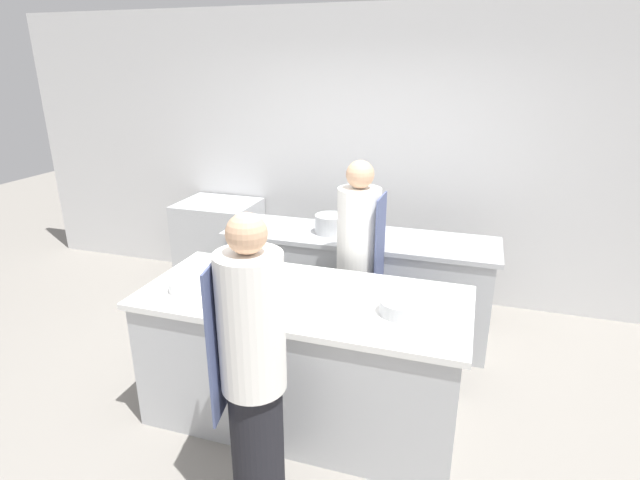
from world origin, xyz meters
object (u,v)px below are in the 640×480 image
chef_at_prep_near (253,373)px  bowl_mixing_large (189,285)px  stockpot (331,224)px  oven_range (220,244)px  bottle_vinegar (250,303)px  chef_at_stove (358,265)px  bottle_wine (213,294)px  bowl_prep_small (401,307)px  bottle_olive_oil (253,265)px

chef_at_prep_near → bowl_mixing_large: bearing=38.7°
chef_at_prep_near → stockpot: chef_at_prep_near is taller
chef_at_prep_near → bowl_mixing_large: 0.98m
oven_range → bottle_vinegar: bottle_vinegar is taller
chef_at_stove → bottle_wine: bearing=-26.7°
bowl_prep_small → bottle_wine: bearing=-163.8°
chef_at_prep_near → bowl_mixing_large: (-0.74, 0.63, 0.09)m
chef_at_prep_near → bottle_wine: 0.64m
bowl_prep_small → oven_range: bearing=140.6°
chef_at_stove → bottle_olive_oil: bearing=-40.0°
oven_range → bowl_prep_small: bowl_prep_small is taller
bottle_wine → bottle_olive_oil: bearing=86.1°
chef_at_prep_near → bottle_wine: bearing=35.5°
oven_range → bowl_mixing_large: (0.85, -1.91, 0.48)m
chef_at_prep_near → bottle_olive_oil: bearing=13.5°
bottle_vinegar → stockpot: size_ratio=0.69×
bowl_mixing_large → stockpot: bearing=68.5°
bowl_prep_small → bottle_vinegar: bearing=-161.4°
oven_range → bowl_prep_small: size_ratio=3.50×
oven_range → stockpot: bearing=-21.0°
oven_range → bowl_mixing_large: 2.15m
oven_range → stockpot: size_ratio=3.38×
oven_range → chef_at_stove: 2.04m
oven_range → chef_at_stove: size_ratio=0.56×
stockpot → bowl_mixing_large: bearing=-111.5°
chef_at_stove → bottle_wine: 1.29m
bottle_olive_oil → bowl_prep_small: (1.03, -0.18, -0.07)m
chef_at_prep_near → bottle_vinegar: size_ratio=9.01×
bottle_wine → stockpot: bearing=81.2°
oven_range → bottle_olive_oil: bottle_olive_oil is taller
oven_range → bottle_olive_oil: 2.09m
bowl_mixing_large → bottle_wine: bearing=-34.8°
chef_at_stove → bowl_prep_small: size_ratio=6.25×
bottle_olive_oil → bowl_mixing_large: (-0.33, -0.28, -0.07)m
bowl_mixing_large → stockpot: size_ratio=0.95×
bowl_mixing_large → bowl_prep_small: 1.36m
bottle_wine → stockpot: 1.60m
chef_at_prep_near → chef_at_stove: chef_at_prep_near is taller
bottle_wine → bowl_mixing_large: size_ratio=1.11×
bottle_vinegar → bottle_wine: 0.23m
bottle_vinegar → bowl_mixing_large: bearing=161.0°
chef_at_prep_near → bowl_prep_small: bearing=-50.9°
chef_at_stove → bowl_prep_small: (0.46, -0.82, 0.12)m
oven_range → bottle_wine: (1.14, -2.12, 0.56)m
bottle_vinegar → bowl_mixing_large: 0.55m
chef_at_stove → bottle_vinegar: bearing=-17.7°
bowl_prep_small → chef_at_prep_near: bearing=-130.0°
bowl_mixing_large → bowl_prep_small: (1.35, 0.10, 0.01)m
bowl_prep_small → stockpot: (-0.81, 1.28, 0.04)m
stockpot → bottle_olive_oil: bearing=-101.0°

